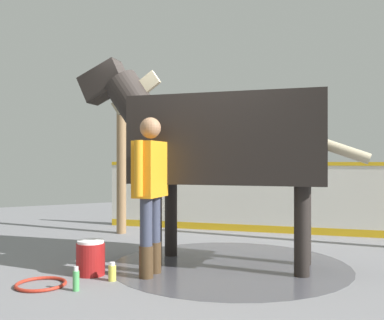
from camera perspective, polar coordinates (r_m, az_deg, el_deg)
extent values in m
cube|color=gray|center=(5.26, 3.53, -13.60)|extent=(16.00, 16.00, 0.02)
cylinder|color=#4C4C54|center=(5.27, 4.96, -13.43)|extent=(2.77, 2.77, 0.00)
cube|color=silver|center=(7.58, 8.86, -5.01)|extent=(3.91, 4.06, 1.14)
cube|color=gold|center=(7.55, 8.86, -0.47)|extent=(3.93, 4.08, 0.06)
cube|color=gold|center=(7.64, 8.86, -8.81)|extent=(3.91, 4.06, 0.12)
cylinder|color=olive|center=(7.43, -9.20, 0.87)|extent=(0.16, 0.16, 2.69)
cube|color=black|center=(5.14, 4.95, 2.55)|extent=(2.23, 2.27, 1.00)
cylinder|color=black|center=(5.16, -4.84, -8.33)|extent=(0.16, 0.16, 0.96)
cylinder|color=black|center=(5.67, -2.76, -7.59)|extent=(0.16, 0.16, 0.96)
cylinder|color=black|center=(4.81, 14.11, -8.95)|extent=(0.16, 0.16, 0.96)
cylinder|color=black|center=(5.35, 14.41, -8.05)|extent=(0.16, 0.16, 0.96)
cylinder|color=black|center=(5.55, -7.36, 7.11)|extent=(0.88, 0.89, 0.88)
cube|color=#C6B793|center=(5.57, -7.36, 8.64)|extent=(0.50, 0.52, 0.54)
cube|color=black|center=(5.79, -11.36, 9.92)|extent=(0.65, 0.66, 0.56)
cylinder|color=#C6B793|center=(5.02, 18.40, 1.47)|extent=(0.57, 0.59, 0.35)
cylinder|color=#47331E|center=(4.88, -4.92, -12.54)|extent=(0.15, 0.15, 0.33)
cylinder|color=#383D51|center=(4.81, -4.92, -7.68)|extent=(0.13, 0.13, 0.50)
cylinder|color=#47331E|center=(4.69, -6.00, -13.07)|extent=(0.15, 0.15, 0.33)
cylinder|color=#383D51|center=(4.61, -6.00, -8.01)|extent=(0.13, 0.13, 0.50)
cube|color=orange|center=(4.67, -5.45, -1.20)|extent=(0.51, 0.49, 0.59)
cylinder|color=orange|center=(4.94, -4.08, -0.96)|extent=(0.09, 0.09, 0.56)
cylinder|color=orange|center=(4.40, -6.98, -1.07)|extent=(0.09, 0.09, 0.56)
sphere|color=#936B4C|center=(4.68, -5.45, 4.18)|extent=(0.23, 0.23, 0.23)
cylinder|color=maroon|center=(4.90, -13.08, -12.45)|extent=(0.30, 0.30, 0.34)
cylinder|color=white|center=(4.86, -13.08, -10.33)|extent=(0.28, 0.28, 0.03)
cylinder|color=#D8CC4C|center=(4.65, -10.37, -14.30)|extent=(0.08, 0.08, 0.16)
cylinder|color=white|center=(4.63, -10.36, -13.16)|extent=(0.06, 0.06, 0.03)
cylinder|color=#4CA559|center=(4.38, -14.88, -14.99)|extent=(0.06, 0.06, 0.19)
cylinder|color=white|center=(4.35, -14.88, -13.54)|extent=(0.04, 0.04, 0.04)
torus|color=#B72D1E|center=(4.66, -19.10, -15.03)|extent=(0.49, 0.49, 0.03)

